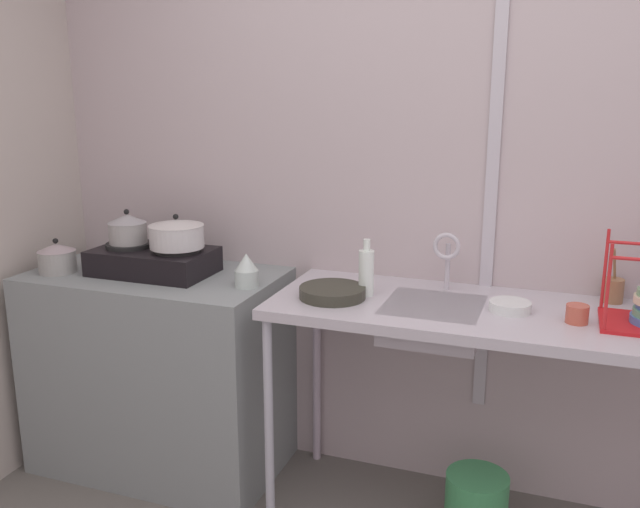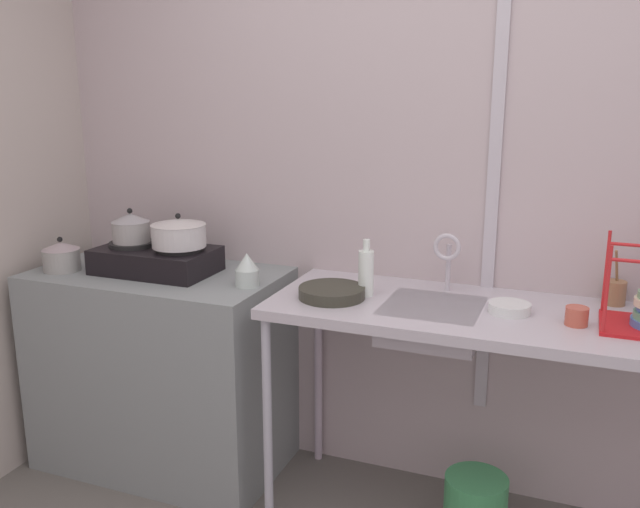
{
  "view_description": "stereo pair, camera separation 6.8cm",
  "coord_description": "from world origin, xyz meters",
  "px_view_note": "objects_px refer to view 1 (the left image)",
  "views": [
    {
      "loc": [
        0.42,
        -1.26,
        1.72
      ],
      "look_at": [
        -0.48,
        1.21,
        1.07
      ],
      "focal_mm": 38.31,
      "sensor_mm": 36.0,
      "label": 1
    },
    {
      "loc": [
        0.48,
        -1.23,
        1.72
      ],
      "look_at": [
        -0.48,
        1.21,
        1.07
      ],
      "focal_mm": 38.31,
      "sensor_mm": 36.0,
      "label": 2
    }
  ],
  "objects_px": {
    "stove": "(154,260)",
    "utensil_jar": "(613,290)",
    "pot_beside_stove": "(57,258)",
    "percolator": "(247,271)",
    "cup_by_rack": "(577,314)",
    "bucket_on_floor": "(476,505)",
    "pot_on_right_burner": "(177,233)",
    "bottle_by_sink": "(366,272)",
    "faucet": "(447,252)",
    "small_bowl_on_drainboard": "(510,306)",
    "pot_on_left_burner": "(128,229)",
    "sink_basin": "(433,320)",
    "frying_pan": "(332,292)"
  },
  "relations": [
    {
      "from": "pot_beside_stove",
      "to": "percolator",
      "type": "xyz_separation_m",
      "value": [
        0.88,
        0.09,
        0.0
      ]
    },
    {
      "from": "pot_on_right_burner",
      "to": "utensil_jar",
      "type": "bearing_deg",
      "value": 8.07
    },
    {
      "from": "pot_on_left_burner",
      "to": "utensil_jar",
      "type": "xyz_separation_m",
      "value": [
        1.99,
        0.25,
        -0.14
      ]
    },
    {
      "from": "small_bowl_on_drainboard",
      "to": "bottle_by_sink",
      "type": "relative_size",
      "value": 0.67
    },
    {
      "from": "stove",
      "to": "pot_beside_stove",
      "type": "relative_size",
      "value": 3.12
    },
    {
      "from": "cup_by_rack",
      "to": "bucket_on_floor",
      "type": "xyz_separation_m",
      "value": [
        -0.3,
        0.0,
        -0.82
      ]
    },
    {
      "from": "pot_beside_stove",
      "to": "small_bowl_on_drainboard",
      "type": "height_order",
      "value": "pot_beside_stove"
    },
    {
      "from": "pot_on_left_burner",
      "to": "cup_by_rack",
      "type": "relative_size",
      "value": 2.16
    },
    {
      "from": "pot_on_left_burner",
      "to": "sink_basin",
      "type": "xyz_separation_m",
      "value": [
        1.36,
        -0.02,
        -0.25
      ]
    },
    {
      "from": "pot_on_left_burner",
      "to": "pot_on_right_burner",
      "type": "xyz_separation_m",
      "value": [
        0.25,
        0.0,
        -0.0
      ]
    },
    {
      "from": "pot_beside_stove",
      "to": "faucet",
      "type": "xyz_separation_m",
      "value": [
        1.66,
        0.29,
        0.1
      ]
    },
    {
      "from": "stove",
      "to": "faucet",
      "type": "height_order",
      "value": "faucet"
    },
    {
      "from": "small_bowl_on_drainboard",
      "to": "bottle_by_sink",
      "type": "distance_m",
      "value": 0.56
    },
    {
      "from": "bucket_on_floor",
      "to": "percolator",
      "type": "bearing_deg",
      "value": -179.97
    },
    {
      "from": "pot_on_right_burner",
      "to": "pot_on_left_burner",
      "type": "bearing_deg",
      "value": -180.0
    },
    {
      "from": "percolator",
      "to": "utensil_jar",
      "type": "relative_size",
      "value": 0.65
    },
    {
      "from": "pot_on_right_burner",
      "to": "bottle_by_sink",
      "type": "bearing_deg",
      "value": 0.86
    },
    {
      "from": "pot_on_right_burner",
      "to": "bucket_on_floor",
      "type": "height_order",
      "value": "pot_on_right_burner"
    },
    {
      "from": "faucet",
      "to": "utensil_jar",
      "type": "height_order",
      "value": "faucet"
    },
    {
      "from": "percolator",
      "to": "frying_pan",
      "type": "distance_m",
      "value": 0.38
    },
    {
      "from": "bottle_by_sink",
      "to": "pot_beside_stove",
      "type": "bearing_deg",
      "value": -174.05
    },
    {
      "from": "small_bowl_on_drainboard",
      "to": "cup_by_rack",
      "type": "bearing_deg",
      "value": -12.68
    },
    {
      "from": "pot_on_right_burner",
      "to": "percolator",
      "type": "xyz_separation_m",
      "value": [
        0.35,
        -0.04,
        -0.12
      ]
    },
    {
      "from": "percolator",
      "to": "bucket_on_floor",
      "type": "relative_size",
      "value": 0.55
    },
    {
      "from": "pot_beside_stove",
      "to": "sink_basin",
      "type": "xyz_separation_m",
      "value": [
        1.65,
        0.11,
        -0.13
      ]
    },
    {
      "from": "percolator",
      "to": "bottle_by_sink",
      "type": "relative_size",
      "value": 0.62
    },
    {
      "from": "sink_basin",
      "to": "utensil_jar",
      "type": "distance_m",
      "value": 0.69
    },
    {
      "from": "pot_beside_stove",
      "to": "small_bowl_on_drainboard",
      "type": "distance_m",
      "value": 1.93
    },
    {
      "from": "stove",
      "to": "utensil_jar",
      "type": "relative_size",
      "value": 2.39
    },
    {
      "from": "percolator",
      "to": "sink_basin",
      "type": "distance_m",
      "value": 0.78
    },
    {
      "from": "pot_on_right_burner",
      "to": "faucet",
      "type": "height_order",
      "value": "pot_on_right_burner"
    },
    {
      "from": "pot_on_right_burner",
      "to": "percolator",
      "type": "relative_size",
      "value": 1.69
    },
    {
      "from": "sink_basin",
      "to": "cup_by_rack",
      "type": "bearing_deg",
      "value": -3.68
    },
    {
      "from": "percolator",
      "to": "sink_basin",
      "type": "xyz_separation_m",
      "value": [
        0.77,
        0.03,
        -0.13
      ]
    },
    {
      "from": "pot_on_right_burner",
      "to": "bucket_on_floor",
      "type": "distance_m",
      "value": 1.64
    },
    {
      "from": "pot_on_left_burner",
      "to": "small_bowl_on_drainboard",
      "type": "distance_m",
      "value": 1.65
    },
    {
      "from": "percolator",
      "to": "frying_pan",
      "type": "relative_size",
      "value": 0.54
    },
    {
      "from": "pot_beside_stove",
      "to": "small_bowl_on_drainboard",
      "type": "relative_size",
      "value": 1.09
    },
    {
      "from": "pot_on_left_burner",
      "to": "percolator",
      "type": "distance_m",
      "value": 0.61
    },
    {
      "from": "small_bowl_on_drainboard",
      "to": "bucket_on_floor",
      "type": "xyz_separation_m",
      "value": [
        -0.07,
        -0.05,
        -0.81
      ]
    },
    {
      "from": "pot_beside_stove",
      "to": "cup_by_rack",
      "type": "bearing_deg",
      "value": 2.17
    },
    {
      "from": "pot_on_left_burner",
      "to": "pot_on_right_burner",
      "type": "relative_size",
      "value": 0.71
    },
    {
      "from": "small_bowl_on_drainboard",
      "to": "sink_basin",
      "type": "bearing_deg",
      "value": -176.04
    },
    {
      "from": "faucet",
      "to": "utensil_jar",
      "type": "relative_size",
      "value": 1.13
    },
    {
      "from": "stove",
      "to": "small_bowl_on_drainboard",
      "type": "xyz_separation_m",
      "value": [
        1.51,
        0.0,
        -0.04
      ]
    },
    {
      "from": "bottle_by_sink",
      "to": "bucket_on_floor",
      "type": "distance_m",
      "value": 1.01
    },
    {
      "from": "pot_on_left_burner",
      "to": "pot_on_right_burner",
      "type": "bearing_deg",
      "value": 0.0
    },
    {
      "from": "pot_on_left_burner",
      "to": "pot_beside_stove",
      "type": "relative_size",
      "value": 1.02
    },
    {
      "from": "pot_beside_stove",
      "to": "percolator",
      "type": "distance_m",
      "value": 0.89
    },
    {
      "from": "pot_on_left_burner",
      "to": "frying_pan",
      "type": "xyz_separation_m",
      "value": [
        0.98,
        -0.07,
        -0.17
      ]
    }
  ]
}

